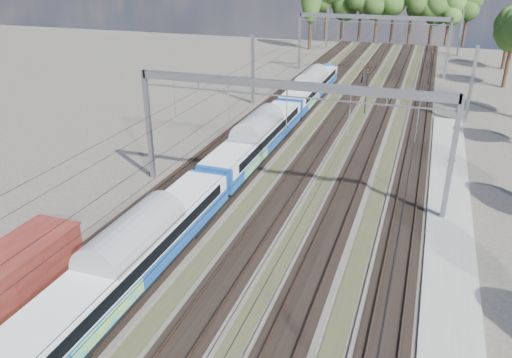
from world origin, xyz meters
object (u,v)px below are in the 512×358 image
(worker, at_px, (362,78))
(signal_near, at_px, (367,85))
(signal_far, at_px, (431,63))
(emu_train, at_px, (256,135))

(worker, bearing_deg, signal_near, 170.16)
(worker, distance_m, signal_far, 9.71)
(emu_train, distance_m, signal_near, 19.92)
(emu_train, xyz_separation_m, worker, (4.66, 34.02, -1.68))
(signal_near, bearing_deg, worker, 100.82)
(emu_train, relative_size, signal_far, 11.88)
(emu_train, height_order, signal_near, signal_near)
(worker, bearing_deg, signal_far, -97.01)
(signal_near, distance_m, signal_far, 18.64)
(signal_near, relative_size, signal_far, 1.04)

